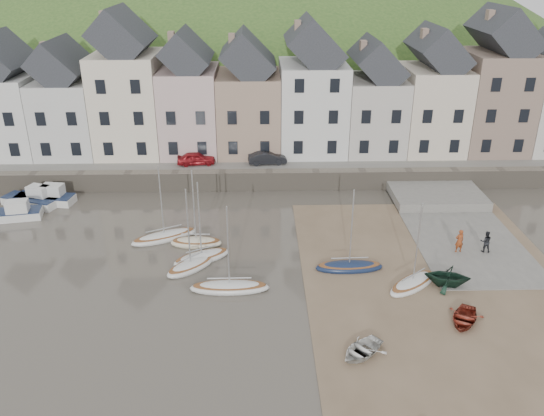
{
  "coord_description": "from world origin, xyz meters",
  "views": [
    {
      "loc": [
        -0.93,
        -31.73,
        20.19
      ],
      "look_at": [
        0.0,
        6.0,
        3.0
      ],
      "focal_mm": 36.77,
      "sensor_mm": 36.0,
      "label": 1
    }
  ],
  "objects_px": {
    "rowboat_red": "(464,318)",
    "person_dark": "(486,241)",
    "sailboat_0": "(164,236)",
    "person_red": "(459,241)",
    "car_left": "(196,158)",
    "rowboat_white": "(362,350)",
    "rowboat_green": "(448,276)",
    "car_right": "(267,158)"
  },
  "relations": [
    {
      "from": "rowboat_white",
      "to": "rowboat_green",
      "type": "relative_size",
      "value": 0.98
    },
    {
      "from": "person_red",
      "to": "car_left",
      "type": "xyz_separation_m",
      "value": [
        -20.79,
        15.34,
        1.2
      ]
    },
    {
      "from": "sailboat_0",
      "to": "person_red",
      "type": "height_order",
      "value": "sailboat_0"
    },
    {
      "from": "sailboat_0",
      "to": "car_right",
      "type": "bearing_deg",
      "value": 56.88
    },
    {
      "from": "car_left",
      "to": "person_red",
      "type": "bearing_deg",
      "value": -132.88
    },
    {
      "from": "rowboat_red",
      "to": "car_right",
      "type": "distance_m",
      "value": 26.57
    },
    {
      "from": "rowboat_red",
      "to": "car_left",
      "type": "height_order",
      "value": "car_left"
    },
    {
      "from": "sailboat_0",
      "to": "rowboat_red",
      "type": "relative_size",
      "value": 2.19
    },
    {
      "from": "sailboat_0",
      "to": "person_red",
      "type": "distance_m",
      "value": 22.29
    },
    {
      "from": "sailboat_0",
      "to": "rowboat_white",
      "type": "xyz_separation_m",
      "value": [
        12.96,
        -14.1,
        0.1
      ]
    },
    {
      "from": "car_left",
      "to": "rowboat_white",
      "type": "bearing_deg",
      "value": -162.91
    },
    {
      "from": "car_right",
      "to": "car_left",
      "type": "bearing_deg",
      "value": 84.36
    },
    {
      "from": "rowboat_green",
      "to": "car_right",
      "type": "distance_m",
      "value": 23.05
    },
    {
      "from": "person_red",
      "to": "person_dark",
      "type": "height_order",
      "value": "person_red"
    },
    {
      "from": "rowboat_white",
      "to": "car_right",
      "type": "xyz_separation_m",
      "value": [
        -4.73,
        26.71,
        1.85
      ]
    },
    {
      "from": "person_dark",
      "to": "rowboat_white",
      "type": "bearing_deg",
      "value": 55.71
    },
    {
      "from": "rowboat_red",
      "to": "car_left",
      "type": "distance_m",
      "value": 30.18
    },
    {
      "from": "person_red",
      "to": "person_dark",
      "type": "relative_size",
      "value": 1.09
    },
    {
      "from": "rowboat_green",
      "to": "car_left",
      "type": "relative_size",
      "value": 0.81
    },
    {
      "from": "rowboat_green",
      "to": "person_red",
      "type": "height_order",
      "value": "person_red"
    },
    {
      "from": "rowboat_green",
      "to": "rowboat_red",
      "type": "bearing_deg",
      "value": 10.83
    },
    {
      "from": "person_dark",
      "to": "car_left",
      "type": "height_order",
      "value": "car_left"
    },
    {
      "from": "sailboat_0",
      "to": "rowboat_white",
      "type": "height_order",
      "value": "sailboat_0"
    },
    {
      "from": "rowboat_red",
      "to": "car_right",
      "type": "xyz_separation_m",
      "value": [
        -11.38,
        23.93,
        1.85
      ]
    },
    {
      "from": "rowboat_white",
      "to": "car_right",
      "type": "distance_m",
      "value": 27.19
    },
    {
      "from": "sailboat_0",
      "to": "car_left",
      "type": "xyz_separation_m",
      "value": [
        1.32,
        12.62,
        1.96
      ]
    },
    {
      "from": "rowboat_white",
      "to": "person_red",
      "type": "bearing_deg",
      "value": 99.37
    },
    {
      "from": "sailboat_0",
      "to": "person_dark",
      "type": "height_order",
      "value": "sailboat_0"
    },
    {
      "from": "person_dark",
      "to": "car_left",
      "type": "relative_size",
      "value": 0.46
    },
    {
      "from": "rowboat_red",
      "to": "person_red",
      "type": "height_order",
      "value": "person_red"
    },
    {
      "from": "person_red",
      "to": "car_right",
      "type": "height_order",
      "value": "car_right"
    },
    {
      "from": "sailboat_0",
      "to": "car_right",
      "type": "height_order",
      "value": "sailboat_0"
    },
    {
      "from": "person_dark",
      "to": "sailboat_0",
      "type": "bearing_deg",
      "value": 3.6
    },
    {
      "from": "sailboat_0",
      "to": "person_dark",
      "type": "distance_m",
      "value": 24.24
    },
    {
      "from": "person_red",
      "to": "rowboat_green",
      "type": "bearing_deg",
      "value": 54.51
    },
    {
      "from": "car_left",
      "to": "car_right",
      "type": "xyz_separation_m",
      "value": [
        6.91,
        0.0,
        -0.01
      ]
    },
    {
      "from": "sailboat_0",
      "to": "rowboat_green",
      "type": "relative_size",
      "value": 2.13
    },
    {
      "from": "rowboat_white",
      "to": "car_left",
      "type": "bearing_deg",
      "value": 161.72
    },
    {
      "from": "rowboat_green",
      "to": "person_dark",
      "type": "distance_m",
      "value": 6.21
    },
    {
      "from": "rowboat_red",
      "to": "person_dark",
      "type": "height_order",
      "value": "person_dark"
    },
    {
      "from": "rowboat_red",
      "to": "car_right",
      "type": "height_order",
      "value": "car_right"
    },
    {
      "from": "rowboat_red",
      "to": "car_left",
      "type": "bearing_deg",
      "value": 156.71
    }
  ]
}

